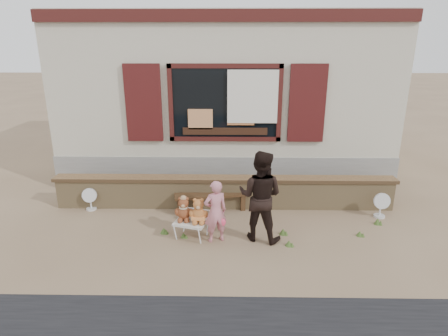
{
  "coord_description": "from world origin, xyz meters",
  "views": [
    {
      "loc": [
        0.12,
        -6.3,
        3.29
      ],
      "look_at": [
        0.0,
        0.6,
        1.0
      ],
      "focal_mm": 30.0,
      "sensor_mm": 36.0,
      "label": 1
    }
  ],
  "objects_px": {
    "bench": "(211,198)",
    "adult": "(260,196)",
    "teddy_bear_left": "(184,208)",
    "child": "(215,211)",
    "folding_chair": "(192,222)",
    "teddy_bear_right": "(199,210)"
  },
  "relations": [
    {
      "from": "folding_chair",
      "to": "child",
      "type": "bearing_deg",
      "value": 2.02
    },
    {
      "from": "bench",
      "to": "folding_chair",
      "type": "height_order",
      "value": "bench"
    },
    {
      "from": "child",
      "to": "teddy_bear_left",
      "type": "bearing_deg",
      "value": -35.43
    },
    {
      "from": "teddy_bear_left",
      "to": "teddy_bear_right",
      "type": "height_order",
      "value": "teddy_bear_right"
    },
    {
      "from": "teddy_bear_left",
      "to": "child",
      "type": "height_order",
      "value": "child"
    },
    {
      "from": "folding_chair",
      "to": "teddy_bear_right",
      "type": "distance_m",
      "value": 0.29
    },
    {
      "from": "folding_chair",
      "to": "teddy_bear_left",
      "type": "bearing_deg",
      "value": -180.0
    },
    {
      "from": "bench",
      "to": "child",
      "type": "distance_m",
      "value": 1.29
    },
    {
      "from": "bench",
      "to": "adult",
      "type": "relative_size",
      "value": 0.94
    },
    {
      "from": "child",
      "to": "adult",
      "type": "height_order",
      "value": "adult"
    },
    {
      "from": "folding_chair",
      "to": "teddy_bear_right",
      "type": "height_order",
      "value": "teddy_bear_right"
    },
    {
      "from": "teddy_bear_left",
      "to": "child",
      "type": "xyz_separation_m",
      "value": [
        0.57,
        -0.15,
        0.01
      ]
    },
    {
      "from": "bench",
      "to": "child",
      "type": "xyz_separation_m",
      "value": [
        0.14,
        -1.25,
        0.28
      ]
    },
    {
      "from": "teddy_bear_left",
      "to": "bench",
      "type": "bearing_deg",
      "value": 85.43
    },
    {
      "from": "folding_chair",
      "to": "adult",
      "type": "height_order",
      "value": "adult"
    },
    {
      "from": "teddy_bear_right",
      "to": "adult",
      "type": "distance_m",
      "value": 1.1
    },
    {
      "from": "bench",
      "to": "adult",
      "type": "height_order",
      "value": "adult"
    },
    {
      "from": "teddy_bear_left",
      "to": "child",
      "type": "distance_m",
      "value": 0.59
    },
    {
      "from": "folding_chair",
      "to": "teddy_bear_right",
      "type": "xyz_separation_m",
      "value": [
        0.13,
        -0.04,
        0.26
      ]
    },
    {
      "from": "folding_chair",
      "to": "teddy_bear_right",
      "type": "relative_size",
      "value": 1.46
    },
    {
      "from": "bench",
      "to": "teddy_bear_left",
      "type": "bearing_deg",
      "value": -121.94
    },
    {
      "from": "teddy_bear_left",
      "to": "teddy_bear_right",
      "type": "relative_size",
      "value": 0.97
    }
  ]
}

